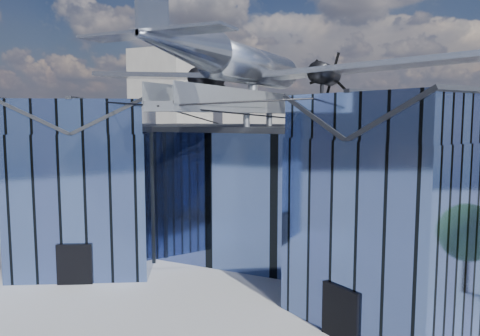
% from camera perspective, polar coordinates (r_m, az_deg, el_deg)
% --- Properties ---
extents(ground_plane, '(120.00, 120.00, 0.00)m').
position_cam_1_polar(ground_plane, '(30.91, -1.68, -13.76)').
color(ground_plane, gray).
extents(museum, '(32.88, 24.50, 17.60)m').
position_cam_1_polar(museum, '(34.66, 2.78, -2.11)').
color(museum, '#4D649D').
rests_on(museum, ground).
extents(bg_towers, '(77.00, 24.50, 26.00)m').
position_cam_1_polar(bg_towers, '(77.13, 17.13, 5.56)').
color(bg_towers, gray).
rests_on(bg_towers, ground).
extents(tree_side_w, '(3.88, 3.88, 5.20)m').
position_cam_1_polar(tree_side_w, '(50.87, -22.62, -2.21)').
color(tree_side_w, black).
rests_on(tree_side_w, ground).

